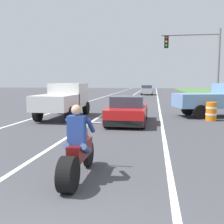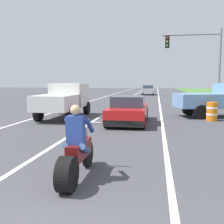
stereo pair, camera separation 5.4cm
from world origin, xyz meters
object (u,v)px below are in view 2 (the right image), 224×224
Objects in this scene: sports_car_red at (128,111)px; pickup_truck_right_shoulder_light_blue at (221,98)px; construction_barrel_nearest at (212,111)px; construction_barrel_mid at (199,104)px; distant_car_far_ahead at (148,90)px; motorcycle_with_rider at (76,153)px; pickup_truck_left_lane_white at (64,99)px; traffic_light_mast_near at (201,56)px.

pickup_truck_right_shoulder_light_blue is (5.15, 3.27, 0.48)m from sports_car_red.
construction_barrel_nearest and construction_barrel_mid have the same top height.
pickup_truck_right_shoulder_light_blue is 25.59m from distant_car_far_ahead.
motorcycle_with_rider reaches higher than sports_car_red.
pickup_truck_left_lane_white is 4.80× the size of construction_barrel_mid.
traffic_light_mast_near reaches higher than construction_barrel_mid.
pickup_truck_right_shoulder_light_blue reaches higher than construction_barrel_mid.
distant_car_far_ahead is at bearing 101.40° from pickup_truck_right_shoulder_light_blue.
pickup_truck_right_shoulder_light_blue is 5.14× the size of construction_barrel_mid.
traffic_light_mast_near is 21.13m from distant_car_far_ahead.
motorcycle_with_rider is 0.55× the size of distant_car_far_ahead.
motorcycle_with_rider is 10.47m from construction_barrel_nearest.
sports_car_red is (0.27, 7.89, 0.04)m from motorcycle_with_rider.
construction_barrel_mid is (4.32, 5.79, -0.13)m from sports_car_red.
distant_car_far_ahead is (0.37, 36.25, 0.18)m from motorcycle_with_rider.
distant_car_far_ahead is at bearing 81.59° from pickup_truck_left_lane_white.
construction_barrel_mid is (-0.83, 2.52, -0.60)m from pickup_truck_right_shoulder_light_blue.
traffic_light_mast_near is 1.50× the size of distant_car_far_ahead.
construction_barrel_mid is at bearing 108.22° from pickup_truck_right_shoulder_light_blue.
pickup_truck_right_shoulder_light_blue is 1.29× the size of distant_car_far_ahead.
construction_barrel_mid is at bearing -79.38° from distant_car_far_ahead.
pickup_truck_left_lane_white is 8.22m from construction_barrel_nearest.
sports_car_red is 7.23m from construction_barrel_mid.
motorcycle_with_rider reaches higher than construction_barrel_mid.
motorcycle_with_rider is at bearing -68.89° from pickup_truck_left_lane_white.
motorcycle_with_rider is 36.25m from distant_car_far_ahead.
pickup_truck_left_lane_white is 0.80× the size of traffic_light_mast_near.
sports_car_red reaches higher than construction_barrel_mid.
pickup_truck_left_lane_white is 27.19m from distant_car_far_ahead.
motorcycle_with_rider is at bearing -108.56° from construction_barrel_mid.
pickup_truck_left_lane_white is 11.14m from traffic_light_mast_near.
traffic_light_mast_near is (-0.47, 4.71, 2.87)m from pickup_truck_right_shoulder_light_blue.
motorcycle_with_rider is 0.43× the size of pickup_truck_right_shoulder_light_blue.
traffic_light_mast_near reaches higher than distant_car_far_ahead.
motorcycle_with_rider is 7.90m from sports_car_red.
motorcycle_with_rider reaches higher than distant_car_far_ahead.
pickup_truck_right_shoulder_light_blue is at bearing 32.41° from sports_car_red.
pickup_truck_right_shoulder_light_blue is at bearing -78.60° from distant_car_far_ahead.
distant_car_far_ahead is (3.98, 26.90, -0.33)m from pickup_truck_left_lane_white.
motorcycle_with_rider is 2.21× the size of construction_barrel_nearest.
sports_car_red is 4.57m from construction_barrel_nearest.
pickup_truck_left_lane_white is at bearing -168.64° from pickup_truck_right_shoulder_light_blue.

